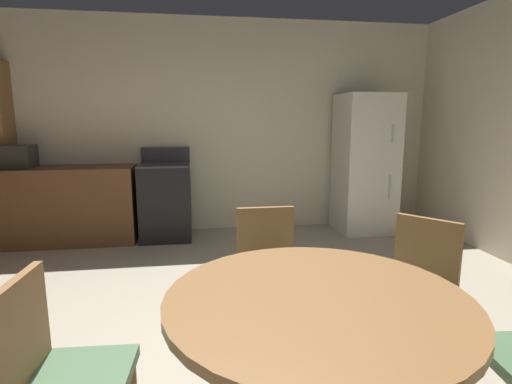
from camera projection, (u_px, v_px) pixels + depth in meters
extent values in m
plane|color=#A89E89|center=(240.00, 372.00, 2.29)|extent=(14.00, 14.00, 0.00)
cube|color=beige|center=(211.00, 127.00, 5.16)|extent=(6.15, 0.12, 2.70)
cube|color=brown|center=(56.00, 205.00, 4.65)|extent=(1.84, 0.60, 0.90)
cube|color=black|center=(166.00, 202.00, 4.84)|extent=(0.60, 0.60, 0.90)
cube|color=#38383D|center=(164.00, 165.00, 4.76)|extent=(0.60, 0.60, 0.02)
cube|color=#38383D|center=(166.00, 154.00, 5.01)|extent=(0.60, 0.04, 0.18)
cube|color=silver|center=(365.00, 164.00, 5.09)|extent=(0.68, 0.66, 1.76)
cylinder|color=#B2B2B7|center=(393.00, 133.00, 4.72)|extent=(0.02, 0.02, 0.22)
cylinder|color=#B2B2B7|center=(390.00, 187.00, 4.83)|extent=(0.02, 0.02, 0.30)
cube|color=#2D2B28|center=(13.00, 157.00, 4.48)|extent=(0.44, 0.32, 0.26)
cylinder|color=olive|center=(317.00, 300.00, 1.55)|extent=(1.20, 1.20, 0.04)
cube|color=#4C704C|center=(76.00, 381.00, 1.51)|extent=(0.42, 0.42, 0.05)
cube|color=olive|center=(21.00, 333.00, 1.46)|extent=(0.06, 0.38, 0.42)
cylinder|color=olive|center=(303.00, 324.00, 2.41)|extent=(0.03, 0.03, 0.43)
cylinder|color=olive|center=(248.00, 328.00, 2.35)|extent=(0.03, 0.03, 0.43)
cylinder|color=olive|center=(290.00, 299.00, 2.74)|extent=(0.03, 0.03, 0.43)
cylinder|color=olive|center=(241.00, 303.00, 2.68)|extent=(0.03, 0.03, 0.43)
cube|color=#4C704C|center=(270.00, 278.00, 2.50)|extent=(0.40, 0.40, 0.05)
cube|color=olive|center=(265.00, 238.00, 2.64)|extent=(0.38, 0.04, 0.42)
cylinder|color=olive|center=(427.00, 358.00, 2.06)|extent=(0.03, 0.03, 0.43)
cylinder|color=olive|center=(367.00, 334.00, 2.30)|extent=(0.03, 0.03, 0.43)
cylinder|color=olive|center=(450.00, 333.00, 2.30)|extent=(0.03, 0.03, 0.43)
cylinder|color=olive|center=(394.00, 313.00, 2.54)|extent=(0.03, 0.03, 0.43)
cube|color=#4C704C|center=(411.00, 295.00, 2.26)|extent=(0.56, 0.56, 0.05)
cube|color=olive|center=(427.00, 253.00, 2.35)|extent=(0.26, 0.32, 0.42)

